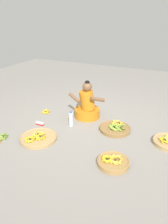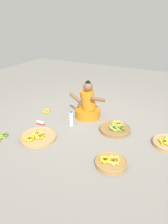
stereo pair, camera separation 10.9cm
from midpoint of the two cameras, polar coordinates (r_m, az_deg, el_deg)
name	(u,v)px [view 1 (the left image)]	position (r m, az deg, el deg)	size (l,w,h in m)	color
ground_plane	(88,124)	(4.25, 0.43, -3.27)	(10.00, 10.00, 0.00)	gray
vendor_woman_front	(87,106)	(4.45, 0.10, 1.64)	(0.72, 0.53, 0.79)	orange
banana_basket_front_right	(38,138)	(3.84, -12.67, -6.61)	(0.63, 0.63, 0.13)	tan
banana_basket_front_left	(113,162)	(3.20, 6.60, -12.91)	(0.47, 0.47, 0.15)	#A87F47
banana_basket_back_left	(115,128)	(4.06, 7.41, -4.26)	(0.57, 0.57, 0.15)	olive
loose_bananas_mid_left	(46,112)	(4.81, -10.66, 0.10)	(0.19, 0.19, 0.08)	gold
water_bottle	(71,119)	(4.16, -4.22, -1.88)	(0.08, 0.08, 0.30)	silver
packet_carton_stack	(40,124)	(4.32, -12.24, -2.98)	(0.17, 0.06, 0.06)	red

